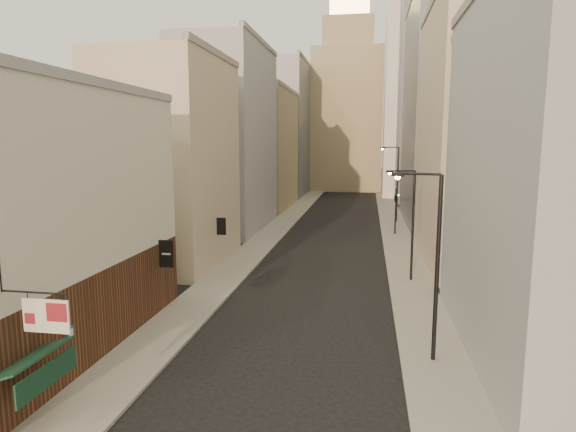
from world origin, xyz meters
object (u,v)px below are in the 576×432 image
at_px(white_tower, 408,91).
at_px(traffic_light_right, 396,198).
at_px(streetlamp_near, 433,257).
at_px(clock_tower, 348,104).
at_px(streetlamp_mid, 410,219).
at_px(streetlamp_far, 396,180).

bearing_deg(white_tower, traffic_light_right, -95.58).
xyz_separation_m(white_tower, streetlamp_near, (-3.80, -67.29, -13.86)).
bearing_deg(clock_tower, streetlamp_near, -84.94).
xyz_separation_m(white_tower, traffic_light_right, (-3.64, -37.31, -14.72)).
relative_size(streetlamp_mid, traffic_light_right, 1.55).
height_order(streetlamp_near, traffic_light_right, streetlamp_near).
xyz_separation_m(clock_tower, streetlamp_near, (7.20, -81.29, -12.89)).
distance_m(streetlamp_near, traffic_light_right, 29.99).
relative_size(white_tower, traffic_light_right, 8.30).
height_order(streetlamp_far, traffic_light_right, streetlamp_far).
bearing_deg(streetlamp_mid, white_tower, 76.32).
bearing_deg(traffic_light_right, streetlamp_near, 99.76).
relative_size(white_tower, streetlamp_far, 4.55).
height_order(streetlamp_near, streetlamp_far, streetlamp_far).
height_order(clock_tower, traffic_light_right, clock_tower).
xyz_separation_m(white_tower, streetlamp_mid, (-3.68, -54.76, -14.18)).
relative_size(clock_tower, traffic_light_right, 8.98).
bearing_deg(streetlamp_near, traffic_light_right, 107.86).
bearing_deg(streetlamp_far, streetlamp_near, -70.93).
distance_m(white_tower, streetlamp_mid, 56.69).
distance_m(white_tower, streetlamp_far, 32.08).
relative_size(clock_tower, streetlamp_mid, 5.79).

